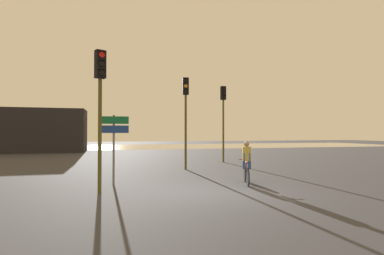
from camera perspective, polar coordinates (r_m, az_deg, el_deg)
The scene contains 8 objects.
ground_plane at distance 9.93m, azimuth 4.61°, elevation -12.26°, with size 120.00×120.00×0.00m, color #333338.
water_strip at distance 43.16m, azimuth -10.38°, elevation -3.60°, with size 80.00×16.00×0.01m, color #9E937F.
distant_building at distance 34.71m, azimuth -32.73°, elevation -0.48°, with size 15.81×4.00×4.36m, color black.
traffic_light_near_left at distance 10.14m, azimuth -17.10°, elevation 6.13°, with size 0.39×0.41×4.60m.
traffic_light_center at distance 15.92m, azimuth -1.21°, elevation 4.10°, with size 0.35×0.37×4.87m.
traffic_light_far_right at distance 19.93m, azimuth 5.98°, elevation 3.35°, with size 0.35×0.36×5.03m.
direction_sign_post at distance 11.54m, azimuth -14.69°, elevation -1.69°, with size 1.10×0.16×2.60m.
cyclist at distance 11.51m, azimuth 10.34°, elevation -6.57°, with size 0.66×1.63×1.62m.
Camera 1 is at (-3.21, -9.19, 1.93)m, focal length 28.00 mm.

